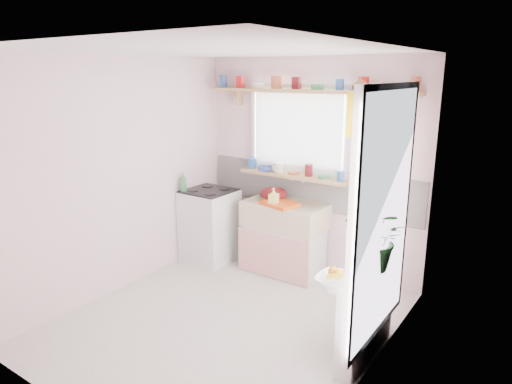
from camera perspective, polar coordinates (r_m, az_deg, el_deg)
The scene contains 19 objects.
room at distance 4.46m, azimuth 9.81°, elevation 2.20°, with size 3.20×3.20×3.20m.
sink_unit at distance 5.46m, azimuth 3.57°, elevation -5.58°, with size 0.95×0.65×1.11m.
cooker at distance 5.78m, azimuth -5.79°, elevation -4.13°, with size 0.58×0.58×0.93m.
radiator_ledge at distance 4.00m, azimuth 13.60°, elevation -14.48°, with size 0.22×0.95×0.78m.
windowsill at distance 5.41m, azimuth 4.71°, elevation 2.05°, with size 1.40×0.22×0.04m, color tan.
pine_shelf at distance 5.20m, azimuth 6.35°, elevation 12.41°, with size 2.52×0.24×0.04m, color tan.
shelf_crockery at distance 5.21m, azimuth 6.14°, elevation 13.24°, with size 2.47×0.11×0.12m.
sill_crockery at distance 5.40m, azimuth 4.57°, elevation 2.85°, with size 1.35×0.11×0.12m.
dish_tray at distance 5.21m, azimuth 2.97°, elevation -1.49°, with size 0.39×0.29×0.04m, color #E15314.
colander at distance 5.44m, azimuth 2.21°, elevation -0.17°, with size 0.33×0.33×0.15m, color #5A0F13.
jade_plant at distance 3.77m, azimuth 14.93°, elevation -5.62°, with size 0.48×0.42×0.54m, color #296327.
fruit_bowl at distance 3.50m, azimuth 10.22°, elevation -10.97°, with size 0.32×0.32×0.08m, color white.
herb_pot at distance 3.87m, azimuth 13.12°, elevation -7.53°, with size 0.11×0.08×0.21m, color #2C6829.
soap_bottle_sink at distance 5.16m, azimuth 2.22°, elevation -0.64°, with size 0.10×0.10×0.21m, color #F5E76D.
sill_cup at distance 5.49m, azimuth 2.59°, elevation 2.98°, with size 0.11×0.11×0.09m, color beige.
sill_bowl at distance 5.54m, azimuth 1.14°, elevation 2.92°, with size 0.19×0.19×0.06m, color #354EAC.
shelf_vase at distance 4.87m, azimuth 12.92°, elevation 13.07°, with size 0.14×0.14×0.14m, color #9D5F30.
cooker_bottle at distance 5.61m, azimuth -9.11°, elevation 1.26°, with size 0.09×0.09×0.24m, color #3F7E4C.
fruit at distance 3.48m, azimuth 10.40°, elevation -10.04°, with size 0.20×0.14×0.10m.
Camera 1 is at (2.47, -3.10, 2.32)m, focal length 32.00 mm.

